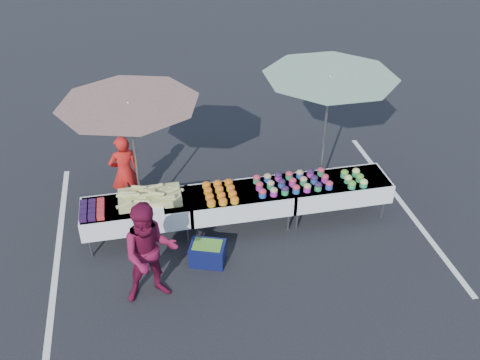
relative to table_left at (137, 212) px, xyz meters
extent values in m
plane|color=black|center=(1.80, 0.00, -0.58)|extent=(80.00, 80.00, 0.00)
cube|color=silver|center=(-1.40, 0.00, -0.58)|extent=(0.10, 5.00, 0.00)
cube|color=silver|center=(5.00, 0.00, -0.58)|extent=(0.10, 5.00, 0.00)
cube|color=white|center=(0.00, 0.00, 0.15)|extent=(1.80, 0.75, 0.04)
cube|color=white|center=(0.00, 0.00, -0.01)|extent=(1.86, 0.81, 0.36)
cylinder|color=slate|center=(-0.82, -0.29, -0.39)|extent=(0.04, 0.04, 0.39)
cylinder|color=slate|center=(-0.82, 0.29, -0.39)|extent=(0.04, 0.04, 0.39)
cylinder|color=slate|center=(0.82, -0.29, -0.39)|extent=(0.04, 0.04, 0.39)
cylinder|color=slate|center=(0.82, 0.29, -0.39)|extent=(0.04, 0.04, 0.39)
cube|color=white|center=(1.80, 0.00, 0.15)|extent=(1.80, 0.75, 0.04)
cube|color=white|center=(1.80, 0.00, -0.01)|extent=(1.86, 0.81, 0.36)
cylinder|color=slate|center=(0.98, -0.29, -0.39)|extent=(0.04, 0.04, 0.39)
cylinder|color=slate|center=(0.98, 0.29, -0.39)|extent=(0.04, 0.04, 0.39)
cylinder|color=slate|center=(2.62, -0.29, -0.39)|extent=(0.04, 0.04, 0.39)
cylinder|color=slate|center=(2.62, 0.29, -0.39)|extent=(0.04, 0.04, 0.39)
cube|color=white|center=(3.60, 0.00, 0.15)|extent=(1.80, 0.75, 0.04)
cube|color=white|center=(3.60, 0.00, -0.01)|extent=(1.86, 0.81, 0.36)
cylinder|color=slate|center=(2.78, -0.29, -0.39)|extent=(0.04, 0.04, 0.39)
cylinder|color=slate|center=(2.78, 0.29, -0.39)|extent=(0.04, 0.04, 0.39)
cylinder|color=slate|center=(4.42, -0.29, -0.39)|extent=(0.04, 0.04, 0.39)
cylinder|color=slate|center=(4.42, 0.29, -0.39)|extent=(0.04, 0.04, 0.39)
cube|color=black|center=(-0.85, -0.27, 0.21)|extent=(0.12, 0.12, 0.08)
cube|color=black|center=(-0.85, -0.13, 0.21)|extent=(0.12, 0.12, 0.08)
cube|color=black|center=(-0.85, 0.01, 0.21)|extent=(0.12, 0.12, 0.08)
cube|color=black|center=(-0.85, 0.15, 0.21)|extent=(0.12, 0.12, 0.08)
cube|color=black|center=(-0.71, -0.27, 0.21)|extent=(0.12, 0.12, 0.08)
cube|color=black|center=(-0.71, -0.13, 0.21)|extent=(0.12, 0.12, 0.08)
cube|color=black|center=(-0.71, 0.01, 0.21)|extent=(0.12, 0.12, 0.08)
cube|color=black|center=(-0.71, 0.15, 0.21)|extent=(0.12, 0.12, 0.08)
cube|color=#A31137|center=(-0.57, -0.27, 0.21)|extent=(0.12, 0.12, 0.08)
cube|color=#A31137|center=(-0.57, -0.13, 0.21)|extent=(0.12, 0.12, 0.08)
cube|color=#A31137|center=(-0.57, 0.01, 0.21)|extent=(0.12, 0.12, 0.08)
cube|color=#A31137|center=(-0.57, 0.15, 0.21)|extent=(0.12, 0.12, 0.08)
cube|color=#A1AB58|center=(0.25, 0.05, 0.24)|extent=(1.05, 0.55, 0.14)
cylinder|color=#A1AB58|center=(0.55, 0.20, 0.27)|extent=(0.27, 0.09, 0.10)
cylinder|color=#A1AB58|center=(-0.13, 0.10, 0.34)|extent=(0.27, 0.14, 0.07)
cylinder|color=#A1AB58|center=(0.36, -0.06, 0.38)|extent=(0.27, 0.14, 0.09)
cylinder|color=#A1AB58|center=(-0.17, 0.08, 0.28)|extent=(0.27, 0.15, 0.10)
cylinder|color=#A1AB58|center=(0.07, -0.01, 0.33)|extent=(0.27, 0.15, 0.08)
cylinder|color=#A1AB58|center=(0.21, 0.09, 0.36)|extent=(0.27, 0.10, 0.10)
cylinder|color=#A1AB58|center=(0.21, -0.03, 0.36)|extent=(0.27, 0.07, 0.08)
cylinder|color=#A1AB58|center=(0.12, -0.13, 0.31)|extent=(0.27, 0.14, 0.09)
cylinder|color=#A1AB58|center=(0.09, 0.25, 0.34)|extent=(0.27, 0.12, 0.08)
cylinder|color=#A1AB58|center=(0.71, 0.14, 0.29)|extent=(0.27, 0.16, 0.08)
cylinder|color=#A1AB58|center=(-0.06, 0.01, 0.34)|extent=(0.27, 0.11, 0.07)
cylinder|color=#A1AB58|center=(0.16, -0.18, 0.27)|extent=(0.27, 0.10, 0.07)
cylinder|color=#A1AB58|center=(0.36, 0.19, 0.35)|extent=(0.27, 0.12, 0.08)
cylinder|color=#A1AB58|center=(-0.18, -0.17, 0.31)|extent=(0.27, 0.15, 0.08)
cylinder|color=#A1AB58|center=(-0.09, 0.09, 0.36)|extent=(0.27, 0.10, 0.08)
cylinder|color=#A1AB58|center=(0.46, 0.00, 0.32)|extent=(0.27, 0.16, 0.10)
cylinder|color=#A1AB58|center=(-0.03, -0.02, 0.38)|extent=(0.27, 0.12, 0.09)
cylinder|color=#A1AB58|center=(0.52, -0.18, 0.37)|extent=(0.27, 0.09, 0.07)
cylinder|color=#A1AB58|center=(0.58, -0.15, 0.30)|extent=(0.27, 0.10, 0.09)
cylinder|color=#A1AB58|center=(0.50, -0.09, 0.28)|extent=(0.27, 0.12, 0.09)
cylinder|color=#A1AB58|center=(0.35, 0.28, 0.27)|extent=(0.27, 0.10, 0.08)
cylinder|color=#A1AB58|center=(0.63, 0.03, 0.34)|extent=(0.27, 0.14, 0.10)
cylinder|color=#A1AB58|center=(0.56, 0.25, 0.27)|extent=(0.27, 0.12, 0.07)
cube|color=white|center=(0.30, -0.30, 0.19)|extent=(0.30, 0.25, 0.05)
cylinder|color=orange|center=(1.25, -0.28, 0.19)|extent=(0.15, 0.15, 0.05)
ellipsoid|color=orange|center=(1.25, -0.28, 0.23)|extent=(0.15, 0.15, 0.08)
cylinder|color=orange|center=(1.25, -0.10, 0.19)|extent=(0.15, 0.15, 0.05)
ellipsoid|color=orange|center=(1.25, -0.10, 0.23)|extent=(0.15, 0.15, 0.08)
cylinder|color=orange|center=(1.25, 0.08, 0.19)|extent=(0.15, 0.15, 0.05)
ellipsoid|color=orange|center=(1.25, 0.08, 0.23)|extent=(0.15, 0.15, 0.08)
cylinder|color=orange|center=(1.25, 0.26, 0.19)|extent=(0.15, 0.15, 0.05)
ellipsoid|color=orange|center=(1.25, 0.26, 0.23)|extent=(0.15, 0.15, 0.08)
cylinder|color=orange|center=(1.45, -0.28, 0.19)|extent=(0.15, 0.15, 0.05)
ellipsoid|color=orange|center=(1.45, -0.28, 0.23)|extent=(0.15, 0.15, 0.08)
cylinder|color=orange|center=(1.45, -0.10, 0.19)|extent=(0.15, 0.15, 0.05)
ellipsoid|color=orange|center=(1.45, -0.10, 0.23)|extent=(0.15, 0.15, 0.08)
cylinder|color=orange|center=(1.45, 0.08, 0.19)|extent=(0.15, 0.15, 0.05)
ellipsoid|color=orange|center=(1.45, 0.08, 0.23)|extent=(0.15, 0.15, 0.08)
cylinder|color=orange|center=(1.45, 0.26, 0.19)|extent=(0.15, 0.15, 0.05)
ellipsoid|color=orange|center=(1.45, 0.26, 0.23)|extent=(0.15, 0.15, 0.08)
cylinder|color=orange|center=(1.65, -0.28, 0.19)|extent=(0.15, 0.15, 0.05)
ellipsoid|color=orange|center=(1.65, -0.28, 0.23)|extent=(0.15, 0.15, 0.08)
cylinder|color=orange|center=(1.65, -0.10, 0.19)|extent=(0.15, 0.15, 0.05)
ellipsoid|color=orange|center=(1.65, -0.10, 0.23)|extent=(0.15, 0.15, 0.08)
cylinder|color=orange|center=(1.65, 0.08, 0.19)|extent=(0.15, 0.15, 0.05)
ellipsoid|color=orange|center=(1.65, 0.08, 0.23)|extent=(0.15, 0.15, 0.08)
cylinder|color=orange|center=(1.65, 0.26, 0.19)|extent=(0.15, 0.15, 0.05)
ellipsoid|color=orange|center=(1.65, 0.26, 0.23)|extent=(0.15, 0.15, 0.08)
cylinder|color=#21449B|center=(2.15, -0.22, 0.22)|extent=(0.13, 0.13, 0.10)
ellipsoid|color=maroon|center=(2.15, -0.22, 0.28)|extent=(0.14, 0.14, 0.10)
cylinder|color=#A52396|center=(2.15, 0.00, 0.22)|extent=(0.13, 0.13, 0.10)
ellipsoid|color=maroon|center=(2.15, 0.00, 0.28)|extent=(0.14, 0.14, 0.10)
cylinder|color=#218550|center=(2.15, 0.22, 0.22)|extent=(0.13, 0.13, 0.10)
ellipsoid|color=maroon|center=(2.15, 0.22, 0.28)|extent=(0.14, 0.14, 0.10)
cylinder|color=#A52396|center=(2.35, -0.22, 0.22)|extent=(0.13, 0.13, 0.10)
ellipsoid|color=#A87F51|center=(2.35, -0.22, 0.28)|extent=(0.14, 0.14, 0.10)
cylinder|color=#218550|center=(2.35, 0.00, 0.22)|extent=(0.13, 0.13, 0.10)
ellipsoid|color=#A87F51|center=(2.35, 0.00, 0.28)|extent=(0.14, 0.14, 0.10)
cylinder|color=#21449B|center=(2.35, 0.22, 0.22)|extent=(0.13, 0.13, 0.10)
ellipsoid|color=#A87F51|center=(2.35, 0.22, 0.28)|extent=(0.14, 0.14, 0.10)
cylinder|color=#218550|center=(2.55, -0.22, 0.22)|extent=(0.13, 0.13, 0.10)
ellipsoid|color=black|center=(2.55, -0.22, 0.28)|extent=(0.14, 0.14, 0.10)
cylinder|color=#21449B|center=(2.55, 0.00, 0.22)|extent=(0.13, 0.13, 0.10)
ellipsoid|color=black|center=(2.55, 0.00, 0.28)|extent=(0.14, 0.14, 0.10)
cylinder|color=#A52396|center=(2.55, 0.22, 0.22)|extent=(0.13, 0.13, 0.10)
ellipsoid|color=black|center=(2.55, 0.22, 0.28)|extent=(0.14, 0.14, 0.10)
cylinder|color=#21449B|center=(2.75, -0.22, 0.22)|extent=(0.13, 0.13, 0.10)
ellipsoid|color=maroon|center=(2.75, -0.22, 0.28)|extent=(0.14, 0.14, 0.10)
cylinder|color=#A52396|center=(2.75, 0.00, 0.22)|extent=(0.13, 0.13, 0.10)
ellipsoid|color=maroon|center=(2.75, 0.00, 0.28)|extent=(0.14, 0.14, 0.10)
cylinder|color=#218550|center=(2.75, 0.22, 0.22)|extent=(0.13, 0.13, 0.10)
ellipsoid|color=maroon|center=(2.75, 0.22, 0.28)|extent=(0.14, 0.14, 0.10)
cylinder|color=#A52396|center=(2.95, -0.22, 0.22)|extent=(0.13, 0.13, 0.10)
ellipsoid|color=#A87F51|center=(2.95, -0.22, 0.28)|extent=(0.14, 0.14, 0.10)
cylinder|color=#218550|center=(2.95, 0.00, 0.22)|extent=(0.13, 0.13, 0.10)
ellipsoid|color=#A87F51|center=(2.95, 0.00, 0.28)|extent=(0.14, 0.14, 0.10)
cylinder|color=#21449B|center=(2.95, 0.22, 0.22)|extent=(0.13, 0.13, 0.10)
ellipsoid|color=#A87F51|center=(2.95, 0.22, 0.28)|extent=(0.14, 0.14, 0.10)
cylinder|color=#218550|center=(3.15, -0.22, 0.22)|extent=(0.13, 0.13, 0.10)
ellipsoid|color=black|center=(3.15, -0.22, 0.28)|extent=(0.14, 0.14, 0.10)
cylinder|color=#21449B|center=(3.15, 0.00, 0.22)|extent=(0.13, 0.13, 0.10)
ellipsoid|color=black|center=(3.15, 0.00, 0.28)|extent=(0.14, 0.14, 0.10)
cylinder|color=#A52396|center=(3.15, 0.22, 0.22)|extent=(0.13, 0.13, 0.10)
ellipsoid|color=black|center=(3.15, 0.22, 0.28)|extent=(0.14, 0.14, 0.10)
cylinder|color=#21449B|center=(3.35, -0.22, 0.22)|extent=(0.13, 0.13, 0.10)
ellipsoid|color=maroon|center=(3.35, -0.22, 0.28)|extent=(0.14, 0.14, 0.10)
cylinder|color=#A52396|center=(3.35, 0.00, 0.22)|extent=(0.13, 0.13, 0.10)
ellipsoid|color=maroon|center=(3.35, 0.00, 0.28)|extent=(0.14, 0.14, 0.10)
cylinder|color=#218550|center=(3.35, 0.22, 0.22)|extent=(0.13, 0.13, 0.10)
ellipsoid|color=maroon|center=(3.35, 0.22, 0.28)|extent=(0.14, 0.14, 0.10)
cylinder|color=#218550|center=(3.75, -0.28, 0.21)|extent=(0.14, 0.14, 0.08)
ellipsoid|color=#3B731E|center=(3.75, -0.28, 0.26)|extent=(0.14, 0.14, 0.11)
cylinder|color=#218550|center=(3.75, -0.10, 0.21)|extent=(0.14, 0.14, 0.08)
ellipsoid|color=#ADBE55|center=(3.75, -0.10, 0.26)|extent=(0.14, 0.14, 0.11)
cylinder|color=#218550|center=(3.75, 0.08, 0.21)|extent=(0.14, 0.14, 0.08)
ellipsoid|color=#3B731E|center=(3.75, 0.08, 0.26)|extent=(0.14, 0.14, 0.11)
cylinder|color=#218550|center=(3.97, -0.28, 0.21)|extent=(0.14, 0.14, 0.08)
ellipsoid|color=#ADBE55|center=(3.97, -0.28, 0.26)|extent=(0.14, 0.14, 0.11)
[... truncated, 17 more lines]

